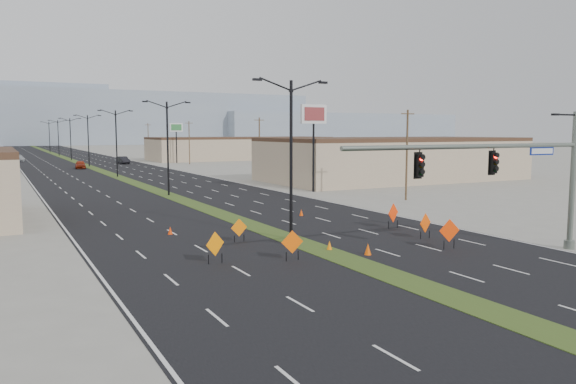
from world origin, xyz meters
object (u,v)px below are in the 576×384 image
construction_sign_3 (449,231)px  cone_3 (170,231)px  pole_sign_east_near (314,120)px  car_mid (123,160)px  streetlight_5 (58,137)px  car_left (80,165)px  streetlight_2 (116,141)px  construction_sign_0 (215,245)px  construction_sign_5 (393,214)px  streetlight_4 (71,138)px  construction_sign_1 (292,243)px  streetlight_3 (88,139)px  cone_0 (368,249)px  cone_2 (301,213)px  streetlight_6 (49,136)px  streetlight_1 (168,145)px  pole_sign_east_far (176,131)px  signal_mast (518,170)px  cone_1 (329,246)px  construction_sign_2 (239,229)px  streetlight_0 (291,155)px  construction_sign_4 (425,224)px

construction_sign_3 → cone_3: 17.94m
pole_sign_east_near → car_mid: bearing=96.3°
streetlight_5 → car_left: size_ratio=2.27×
streetlight_2 → pole_sign_east_near: streetlight_2 is taller
car_mid → construction_sign_0: construction_sign_0 is taller
construction_sign_5 → car_mid: bearing=67.5°
streetlight_4 → construction_sign_3: bearing=-86.7°
construction_sign_1 → construction_sign_5: bearing=33.0°
streetlight_4 → streetlight_5: size_ratio=1.00×
streetlight_3 → streetlight_2: bearing=-90.0°
cone_0 → cone_2: cone_0 is taller
construction_sign_1 → streetlight_4: bearing=95.1°
cone_2 → pole_sign_east_near: bearing=56.7°
streetlight_4 → cone_2: 103.71m
construction_sign_0 → pole_sign_east_near: pole_sign_east_near is taller
streetlight_4 → cone_0: size_ratio=15.19×
streetlight_6 → cone_3: 162.83m
streetlight_1 → streetlight_3: same height
cone_2 → pole_sign_east_far: pole_sign_east_far is taller
signal_mast → pole_sign_east_far: size_ratio=1.87×
construction_sign_0 → cone_1: 7.07m
cone_1 → pole_sign_east_near: bearing=61.4°
streetlight_3 → construction_sign_0: bearing=-94.3°
streetlight_6 → cone_1: 171.91m
streetlight_6 → cone_2: 159.61m
construction_sign_2 → pole_sign_east_near: pole_sign_east_near is taller
streetlight_4 → car_mid: bearing=-69.5°
streetlight_6 → pole_sign_east_far: size_ratio=1.15×
streetlight_0 → cone_2: streetlight_0 is taller
streetlight_0 → car_mid: bearing=85.0°
car_mid → cone_1: size_ratio=8.37×
car_mid → construction_sign_1: (-10.58, -96.05, 0.19)m
streetlight_6 → pole_sign_east_near: size_ratio=1.01×
streetlight_0 → streetlight_2: 56.00m
cone_1 → pole_sign_east_far: size_ratio=0.06×
construction_sign_2 → construction_sign_5: (11.60, -0.50, 0.20)m
cone_1 → cone_2: size_ratio=1.04×
streetlight_5 → streetlight_6: 28.00m
streetlight_6 → pole_sign_east_far: (18.90, -79.39, 1.63)m
streetlight_2 → car_left: size_ratio=2.27×
signal_mast → cone_0: 9.14m
streetlight_0 → streetlight_3: 84.00m
streetlight_2 → car_mid: streetlight_2 is taller
streetlight_3 → construction_sign_1: size_ratio=6.10×
cone_1 → car_left: bearing=92.0°
streetlight_0 → construction_sign_1: 7.34m
construction_sign_5 → cone_1: 8.98m
signal_mast → construction_sign_5: bearing=90.9°
streetlight_3 → cone_3: 79.05m
car_left → construction_sign_4: size_ratio=2.67×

